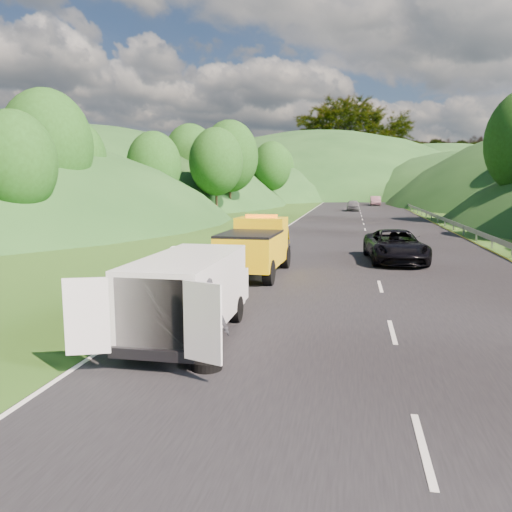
% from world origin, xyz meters
% --- Properties ---
extents(ground, '(320.00, 320.00, 0.00)m').
position_xyz_m(ground, '(0.00, 0.00, 0.00)').
color(ground, '#38661E').
rests_on(ground, ground).
extents(road_surface, '(14.00, 200.00, 0.02)m').
position_xyz_m(road_surface, '(3.00, 40.00, 0.01)').
color(road_surface, black).
rests_on(road_surface, ground).
extents(guardrail, '(0.06, 140.00, 1.52)m').
position_xyz_m(guardrail, '(10.30, 52.50, 0.00)').
color(guardrail, gray).
rests_on(guardrail, ground).
extents(tree_line_left, '(14.00, 140.00, 14.00)m').
position_xyz_m(tree_line_left, '(-19.00, 60.00, 0.00)').
color(tree_line_left, '#225719').
rests_on(tree_line_left, ground).
extents(tree_line_right, '(14.00, 140.00, 14.00)m').
position_xyz_m(tree_line_right, '(23.00, 60.00, 0.00)').
color(tree_line_right, '#225719').
rests_on(tree_line_right, ground).
extents(hills_backdrop, '(201.00, 288.60, 44.00)m').
position_xyz_m(hills_backdrop, '(6.50, 134.70, 0.00)').
color(hills_backdrop, '#2D5B23').
rests_on(hills_backdrop, ground).
extents(tow_truck, '(2.40, 6.00, 2.55)m').
position_xyz_m(tow_truck, '(-2.15, 5.57, 1.25)').
color(tow_truck, black).
rests_on(tow_truck, ground).
extents(white_van, '(3.30, 6.02, 2.14)m').
position_xyz_m(white_van, '(-2.17, -3.32, 1.21)').
color(white_van, black).
rests_on(white_van, ground).
extents(woman, '(0.74, 0.81, 1.80)m').
position_xyz_m(woman, '(-4.05, 0.76, 0.00)').
color(woman, white).
rests_on(woman, ground).
extents(child, '(0.54, 0.48, 0.94)m').
position_xyz_m(child, '(-2.87, -0.63, 0.00)').
color(child, tan).
rests_on(child, ground).
extents(worker, '(1.23, 0.73, 1.88)m').
position_xyz_m(worker, '(-1.34, -4.92, 0.00)').
color(worker, '#212327').
rests_on(worker, ground).
extents(suitcase, '(0.35, 0.24, 0.52)m').
position_xyz_m(suitcase, '(-4.19, 1.25, 0.26)').
color(suitcase, '#5F5847').
rests_on(suitcase, ground).
extents(spare_tire, '(0.68, 0.68, 0.20)m').
position_xyz_m(spare_tire, '(-1.11, -5.50, 0.00)').
color(spare_tire, black).
rests_on(spare_tire, ground).
extents(passing_suv, '(3.14, 5.96, 1.60)m').
position_xyz_m(passing_suv, '(4.05, 10.44, 0.00)').
color(passing_suv, black).
rests_on(passing_suv, ground).
extents(dist_car_a, '(1.82, 4.53, 1.54)m').
position_xyz_m(dist_car_a, '(2.00, 56.95, 0.00)').
color(dist_car_a, '#4E4F53').
rests_on(dist_car_a, ground).
extents(dist_car_b, '(1.70, 4.89, 1.61)m').
position_xyz_m(dist_car_b, '(5.90, 76.03, 0.00)').
color(dist_car_b, '#7D5360').
rests_on(dist_car_b, ground).
extents(dist_car_c, '(2.07, 5.10, 1.48)m').
position_xyz_m(dist_car_c, '(2.59, 94.84, 0.00)').
color(dist_car_c, '#A05067').
rests_on(dist_car_c, ground).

